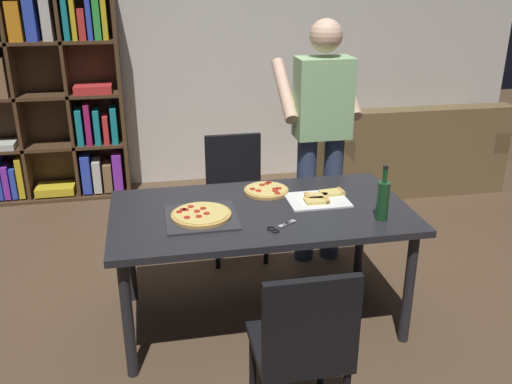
% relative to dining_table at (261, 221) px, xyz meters
% --- Properties ---
extents(ground_plane, '(12.00, 12.00, 0.00)m').
position_rel_dining_table_xyz_m(ground_plane, '(0.00, 0.00, -0.68)').
color(ground_plane, brown).
extents(back_wall, '(6.40, 0.10, 2.80)m').
position_rel_dining_table_xyz_m(back_wall, '(0.00, 2.60, 0.72)').
color(back_wall, silver).
rests_on(back_wall, ground_plane).
extents(dining_table, '(1.73, 0.92, 0.75)m').
position_rel_dining_table_xyz_m(dining_table, '(0.00, 0.00, 0.00)').
color(dining_table, '#232328').
rests_on(dining_table, ground_plane).
extents(chair_near_camera, '(0.42, 0.42, 0.90)m').
position_rel_dining_table_xyz_m(chair_near_camera, '(-0.00, -0.95, -0.17)').
color(chair_near_camera, black).
rests_on(chair_near_camera, ground_plane).
extents(chair_far_side, '(0.42, 0.42, 0.90)m').
position_rel_dining_table_xyz_m(chair_far_side, '(0.00, 0.95, -0.17)').
color(chair_far_side, black).
rests_on(chair_far_side, ground_plane).
extents(couch, '(1.71, 0.88, 0.85)m').
position_rel_dining_table_xyz_m(couch, '(1.90, 1.99, -0.37)').
color(couch, brown).
rests_on(couch, ground_plane).
extents(bookshelf, '(1.40, 0.35, 1.95)m').
position_rel_dining_table_xyz_m(bookshelf, '(-1.52, 2.37, 0.29)').
color(bookshelf, '#513823').
rests_on(bookshelf, ground_plane).
extents(person_serving_pizza, '(0.55, 0.54, 1.75)m').
position_rel_dining_table_xyz_m(person_serving_pizza, '(0.58, 0.73, 0.32)').
color(person_serving_pizza, '#38476B').
rests_on(person_serving_pizza, ground_plane).
extents(pepperoni_pizza_on_tray, '(0.40, 0.40, 0.04)m').
position_rel_dining_table_xyz_m(pepperoni_pizza_on_tray, '(-0.35, -0.05, 0.09)').
color(pepperoni_pizza_on_tray, '#2D2D33').
rests_on(pepperoni_pizza_on_tray, dining_table).
extents(pizza_slices_on_towel, '(0.37, 0.28, 0.03)m').
position_rel_dining_table_xyz_m(pizza_slices_on_towel, '(0.38, 0.07, 0.08)').
color(pizza_slices_on_towel, white).
rests_on(pizza_slices_on_towel, dining_table).
extents(wine_bottle, '(0.07, 0.07, 0.32)m').
position_rel_dining_table_xyz_m(wine_bottle, '(0.63, -0.26, 0.19)').
color(wine_bottle, '#194723').
rests_on(wine_bottle, dining_table).
extents(kitchen_scissors, '(0.19, 0.15, 0.01)m').
position_rel_dining_table_xyz_m(kitchen_scissors, '(0.04, -0.26, 0.08)').
color(kitchen_scissors, silver).
rests_on(kitchen_scissors, dining_table).
extents(second_pizza_plain, '(0.28, 0.28, 0.03)m').
position_rel_dining_table_xyz_m(second_pizza_plain, '(0.09, 0.26, 0.08)').
color(second_pizza_plain, tan).
rests_on(second_pizza_plain, dining_table).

